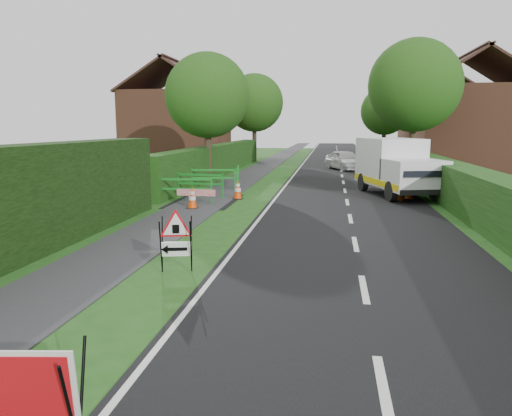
{
  "coord_description": "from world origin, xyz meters",
  "views": [
    {
      "loc": [
        1.87,
        -7.8,
        2.91
      ],
      "look_at": [
        0.08,
        4.03,
        0.94
      ],
      "focal_mm": 35.0,
      "sensor_mm": 36.0,
      "label": 1
    }
  ],
  "objects": [
    {
      "name": "traffic_cone_3",
      "position": [
        -3.02,
        9.24,
        0.39
      ],
      "size": [
        0.38,
        0.38,
        0.79
      ],
      "color": "black",
      "rests_on": "ground"
    },
    {
      "name": "works_van",
      "position": [
        4.58,
        13.94,
        1.27
      ],
      "size": [
        3.36,
        5.58,
        2.39
      ],
      "rotation": [
        0.0,
        0.0,
        0.27
      ],
      "color": "silver",
      "rests_on": "ground"
    },
    {
      "name": "traffic_cone_0",
      "position": [
        4.52,
        12.25,
        0.39
      ],
      "size": [
        0.38,
        0.38,
        0.79
      ],
      "color": "black",
      "rests_on": "ground"
    },
    {
      "name": "redwhite_plank",
      "position": [
        -3.14,
        10.21,
        0.0
      ],
      "size": [
        1.5,
        0.1,
        0.25
      ],
      "primitive_type": "cube",
      "rotation": [
        0.0,
        0.0,
        -0.04
      ],
      "color": "red",
      "rests_on": "ground"
    },
    {
      "name": "house_east_a",
      "position": [
        11.0,
        28.0,
        2.9
      ],
      "size": [
        7.5,
        7.4,
        7.88
      ],
      "color": "brown",
      "rests_on": "ground"
    },
    {
      "name": "road_surface",
      "position": [
        2.5,
        35.0,
        0.0
      ],
      "size": [
        6.0,
        90.0,
        0.02
      ],
      "primitive_type": "cube",
      "color": "black",
      "rests_on": "ground"
    },
    {
      "name": "hedge_west_far",
      "position": [
        -5.0,
        22.0,
        0.0
      ],
      "size": [
        1.0,
        24.0,
        1.8
      ],
      "primitive_type": "cube",
      "color": "#14380F",
      "rests_on": "ground"
    },
    {
      "name": "footpath",
      "position": [
        -3.0,
        35.0,
        0.01
      ],
      "size": [
        2.0,
        90.0,
        0.02
      ],
      "primitive_type": "cube",
      "color": "#2D2D30",
      "rests_on": "ground"
    },
    {
      "name": "red_rect_sign",
      "position": [
        -0.91,
        -3.99,
        0.53
      ],
      "size": [
        1.16,
        0.8,
        0.93
      ],
      "rotation": [
        0.0,
        0.0,
        0.14
      ],
      "color": "black",
      "rests_on": "ground"
    },
    {
      "name": "hatchback_car",
      "position": [
        2.75,
        26.33,
        0.67
      ],
      "size": [
        2.98,
        4.22,
        1.33
      ],
      "primitive_type": "imported",
      "rotation": [
        0.0,
        0.0,
        0.4
      ],
      "color": "silver",
      "rests_on": "ground"
    },
    {
      "name": "ped_barrier_2",
      "position": [
        -3.52,
        14.6,
        0.63
      ],
      "size": [
        2.09,
        0.71,
        1.0
      ],
      "rotation": [
        0.0,
        0.0,
        0.18
      ],
      "color": "#177E21",
      "rests_on": "ground"
    },
    {
      "name": "ground",
      "position": [
        0.0,
        0.0,
        0.0
      ],
      "size": [
        120.0,
        120.0,
        0.0
      ],
      "primitive_type": "plane",
      "color": "#204F16",
      "rests_on": "ground"
    },
    {
      "name": "triangle_sign",
      "position": [
        -1.19,
        1.52,
        0.76
      ],
      "size": [
        0.9,
        0.9,
        1.09
      ],
      "rotation": [
        0.0,
        0.0,
        0.23
      ],
      "color": "black",
      "rests_on": "ground"
    },
    {
      "name": "tree_fw",
      "position": [
        -4.6,
        34.0,
        4.83
      ],
      "size": [
        4.8,
        4.8,
        7.24
      ],
      "color": "#2D2116",
      "rests_on": "ground"
    },
    {
      "name": "hedge_east",
      "position": [
        6.5,
        16.0,
        0.0
      ],
      "size": [
        1.2,
        50.0,
        1.5
      ],
      "primitive_type": "cube",
      "color": "#14380F",
      "rests_on": "ground"
    },
    {
      "name": "ped_barrier_1",
      "position": [
        -3.51,
        12.21,
        0.63
      ],
      "size": [
        2.09,
        0.66,
        1.0
      ],
      "rotation": [
        0.0,
        0.0,
        -0.15
      ],
      "color": "#177E21",
      "rests_on": "ground"
    },
    {
      "name": "tree_nw",
      "position": [
        -4.6,
        18.0,
        4.48
      ],
      "size": [
        4.4,
        4.4,
        6.7
      ],
      "color": "#2D2116",
      "rests_on": "ground"
    },
    {
      "name": "traffic_cone_2",
      "position": [
        5.08,
        16.1,
        0.39
      ],
      "size": [
        0.38,
        0.38,
        0.79
      ],
      "color": "black",
      "rests_on": "ground"
    },
    {
      "name": "tree_fe",
      "position": [
        6.4,
        38.0,
        4.22
      ],
      "size": [
        4.2,
        4.2,
        6.33
      ],
      "color": "#2D2116",
      "rests_on": "ground"
    },
    {
      "name": "traffic_cone_4",
      "position": [
        -1.85,
        11.82,
        0.39
      ],
      "size": [
        0.38,
        0.38,
        0.79
      ],
      "color": "black",
      "rests_on": "ground"
    },
    {
      "name": "traffic_cone_1",
      "position": [
        4.99,
        12.77,
        0.39
      ],
      "size": [
        0.38,
        0.38,
        0.79
      ],
      "color": "black",
      "rests_on": "ground"
    },
    {
      "name": "house_east_b",
      "position": [
        12.0,
        42.0,
        2.9
      ],
      "size": [
        7.5,
        7.4,
        7.88
      ],
      "color": "brown",
      "rests_on": "ground"
    },
    {
      "name": "tree_ne",
      "position": [
        6.4,
        22.0,
        5.17
      ],
      "size": [
        5.2,
        5.2,
        7.79
      ],
      "color": "#2D2116",
      "rests_on": "ground"
    },
    {
      "name": "ped_barrier_3",
      "position": [
        -2.59,
        15.76,
        0.63
      ],
      "size": [
        0.66,
        2.09,
        1.0
      ],
      "rotation": [
        0.0,
        0.0,
        1.72
      ],
      "color": "#177E21",
      "rests_on": "ground"
    },
    {
      "name": "house_west",
      "position": [
        -10.0,
        30.0,
        2.9
      ],
      "size": [
        7.5,
        7.4,
        7.88
      ],
      "color": "brown",
      "rests_on": "ground"
    },
    {
      "name": "ped_barrier_0",
      "position": [
        -3.61,
        10.43,
        0.63
      ],
      "size": [
        2.08,
        0.53,
        1.0
      ],
      "rotation": [
        0.0,
        0.0,
        0.09
      ],
      "color": "#177E21",
      "rests_on": "ground"
    }
  ]
}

